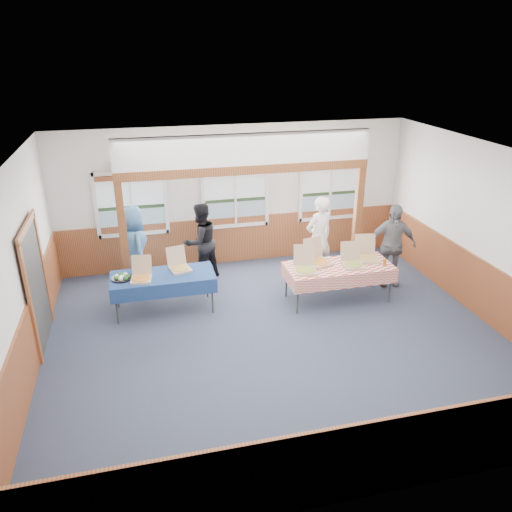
{
  "coord_description": "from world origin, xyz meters",
  "views": [
    {
      "loc": [
        -2.15,
        -7.25,
        4.84
      ],
      "look_at": [
        -0.12,
        1.0,
        1.17
      ],
      "focal_mm": 35.0,
      "sensor_mm": 36.0,
      "label": 1
    }
  ],
  "objects_px": {
    "man_blue": "(134,248)",
    "person_grey": "(391,245)",
    "table_right": "(339,268)",
    "woman_white": "(319,238)",
    "woman_black": "(201,242)",
    "table_left": "(163,277)"
  },
  "relations": [
    {
      "from": "person_grey",
      "to": "man_blue",
      "type": "bearing_deg",
      "value": 179.75
    },
    {
      "from": "man_blue",
      "to": "woman_white",
      "type": "bearing_deg",
      "value": -115.3
    },
    {
      "from": "woman_white",
      "to": "person_grey",
      "type": "relative_size",
      "value": 1.04
    },
    {
      "from": "table_right",
      "to": "woman_white",
      "type": "height_order",
      "value": "woman_white"
    },
    {
      "from": "table_right",
      "to": "woman_white",
      "type": "bearing_deg",
      "value": 99.16
    },
    {
      "from": "man_blue",
      "to": "table_left",
      "type": "bearing_deg",
      "value": -175.29
    },
    {
      "from": "woman_white",
      "to": "woman_black",
      "type": "xyz_separation_m",
      "value": [
        -2.48,
        0.59,
        -0.07
      ]
    },
    {
      "from": "table_right",
      "to": "table_left",
      "type": "bearing_deg",
      "value": -178.96
    },
    {
      "from": "man_blue",
      "to": "person_grey",
      "type": "distance_m",
      "value": 5.39
    },
    {
      "from": "woman_black",
      "to": "person_grey",
      "type": "height_order",
      "value": "person_grey"
    },
    {
      "from": "woman_black",
      "to": "man_blue",
      "type": "xyz_separation_m",
      "value": [
        -1.41,
        -0.11,
        0.04
      ]
    },
    {
      "from": "table_right",
      "to": "person_grey",
      "type": "relative_size",
      "value": 1.24
    },
    {
      "from": "table_left",
      "to": "woman_white",
      "type": "relative_size",
      "value": 1.15
    },
    {
      "from": "woman_white",
      "to": "woman_black",
      "type": "relative_size",
      "value": 1.09
    },
    {
      "from": "woman_white",
      "to": "man_blue",
      "type": "relative_size",
      "value": 1.04
    },
    {
      "from": "table_left",
      "to": "woman_white",
      "type": "bearing_deg",
      "value": 31.24
    },
    {
      "from": "table_right",
      "to": "woman_black",
      "type": "relative_size",
      "value": 1.3
    },
    {
      "from": "woman_black",
      "to": "man_blue",
      "type": "bearing_deg",
      "value": -23.64
    },
    {
      "from": "table_left",
      "to": "man_blue",
      "type": "distance_m",
      "value": 1.29
    },
    {
      "from": "woman_white",
      "to": "table_right",
      "type": "bearing_deg",
      "value": 71.56
    },
    {
      "from": "woman_white",
      "to": "woman_black",
      "type": "distance_m",
      "value": 2.55
    },
    {
      "from": "woman_black",
      "to": "table_left",
      "type": "bearing_deg",
      "value": 26.38
    }
  ]
}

